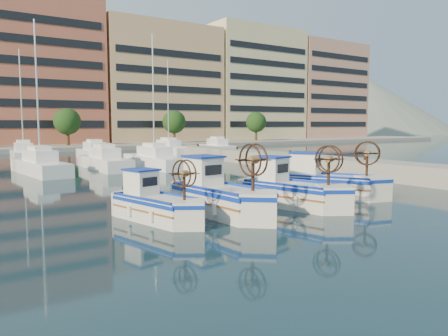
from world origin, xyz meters
TOP-DOWN VIEW (x-y plane):
  - ground at (0.00, 0.00)m, footprint 300.00×300.00m
  - quay at (13.00, 8.00)m, footprint 3.00×60.00m
  - waterfront at (9.23, 65.04)m, footprint 180.00×40.00m
  - hill_east at (140.00, 110.00)m, footprint 160.00×160.00m
  - yacht_marina at (-3.57, 27.23)m, footprint 41.42×23.40m
  - fishing_boat_a at (-5.85, 1.10)m, footprint 2.44×4.14m
  - fishing_boat_b at (-3.10, 0.71)m, footprint 2.36×4.99m
  - fishing_boat_c at (0.57, 0.38)m, footprint 2.87×4.78m
  - fishing_boat_d at (3.95, 1.31)m, footprint 3.91×4.87m

SIDE VIEW (x-z plane):
  - ground at x=0.00m, z-range 0.00..0.00m
  - hill_east at x=140.00m, z-range -25.00..25.00m
  - yacht_marina at x=-3.57m, z-range -5.22..6.28m
  - quay at x=13.00m, z-range 0.00..1.20m
  - fishing_boat_a at x=-5.85m, z-range -0.56..1.94m
  - fishing_boat_c at x=0.57m, z-range -0.65..2.24m
  - fishing_boat_d at x=3.95m, z-range -0.66..2.29m
  - fishing_boat_b at x=-3.10m, z-range -0.69..2.38m
  - waterfront at x=9.23m, z-range -1.70..23.90m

